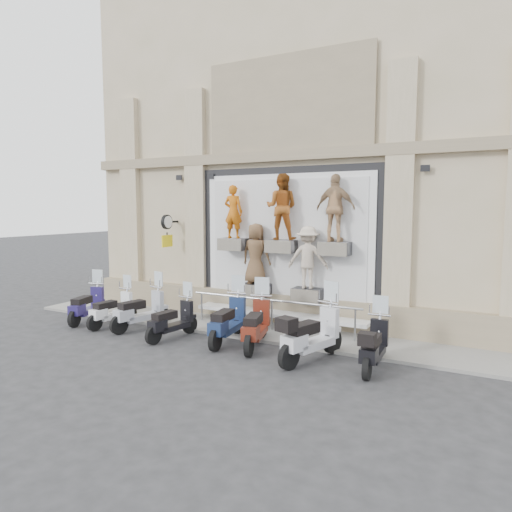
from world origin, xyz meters
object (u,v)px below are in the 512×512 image
object	(u,v)px
scooter_a	(87,297)
scooter_e	(228,311)
scooter_h	(374,335)
scooter_d	(172,312)
scooter_f	(256,314)
guard_rail	(272,316)
clock_sign_bracket	(167,227)
scooter_b	(112,302)
scooter_g	(312,323)
scooter_c	(141,302)

from	to	relation	value
scooter_a	scooter_e	world-z (taller)	scooter_e
scooter_a	scooter_h	distance (m)	8.54
scooter_d	scooter_f	distance (m)	2.30
scooter_d	scooter_e	distance (m)	1.51
scooter_d	scooter_f	bearing A→B (deg)	17.72
scooter_a	scooter_f	xyz separation A→B (m)	(5.64, 0.11, 0.07)
scooter_f	scooter_h	size ratio (longest dim) A/B	1.11
guard_rail	clock_sign_bracket	xyz separation A→B (m)	(-3.90, 0.47, 2.34)
clock_sign_bracket	scooter_e	world-z (taller)	clock_sign_bracket
clock_sign_bracket	scooter_a	xyz separation A→B (m)	(-1.50, -1.95, -2.05)
clock_sign_bracket	scooter_d	world-z (taller)	clock_sign_bracket
scooter_f	scooter_d	bearing A→B (deg)	174.36
scooter_b	scooter_f	xyz separation A→B (m)	(4.59, 0.13, 0.11)
guard_rail	scooter_g	distance (m)	2.50
clock_sign_bracket	scooter_h	world-z (taller)	clock_sign_bracket
scooter_b	scooter_g	size ratio (longest dim) A/B	0.83
scooter_g	scooter_e	bearing A→B (deg)	-170.38
guard_rail	scooter_g	size ratio (longest dim) A/B	2.39
scooter_e	scooter_h	bearing A→B (deg)	-10.04
scooter_f	scooter_h	bearing A→B (deg)	-18.70
scooter_b	scooter_d	world-z (taller)	scooter_d
scooter_c	scooter_h	size ratio (longest dim) A/B	1.06
scooter_c	scooter_f	xyz separation A→B (m)	(3.64, 0.02, 0.03)
scooter_a	scooter_b	distance (m)	1.05
scooter_b	scooter_g	xyz separation A→B (m)	(6.15, -0.19, 0.15)
guard_rail	scooter_a	size ratio (longest dim) A/B	2.75
clock_sign_bracket	scooter_c	distance (m)	2.79
clock_sign_bracket	scooter_a	bearing A→B (deg)	-127.68
guard_rail	scooter_a	xyz separation A→B (m)	(-5.40, -1.48, 0.28)
scooter_a	scooter_c	world-z (taller)	scooter_c
scooter_f	scooter_g	size ratio (longest dim) A/B	0.95
scooter_h	guard_rail	bearing A→B (deg)	151.27
scooter_h	scooter_e	bearing A→B (deg)	174.60
scooter_g	scooter_h	bearing A→B (deg)	22.30
scooter_b	scooter_h	xyz separation A→B (m)	(7.50, -0.07, 0.03)
clock_sign_bracket	scooter_f	distance (m)	4.94
scooter_d	scooter_h	distance (m)	5.18
scooter_b	scooter_g	world-z (taller)	scooter_g
scooter_a	scooter_e	size ratio (longest dim) A/B	0.91
scooter_c	scooter_d	xyz separation A→B (m)	(1.37, -0.34, -0.07)
scooter_a	scooter_h	bearing A→B (deg)	-16.16
guard_rail	scooter_a	bearing A→B (deg)	-164.70
clock_sign_bracket	scooter_d	xyz separation A→B (m)	(1.86, -2.20, -2.09)
scooter_c	scooter_f	world-z (taller)	scooter_f
clock_sign_bracket	scooter_g	distance (m)	6.40
scooter_c	scooter_a	bearing A→B (deg)	-164.37
scooter_a	scooter_c	size ratio (longest dim) A/B	0.95
scooter_e	scooter_a	bearing A→B (deg)	174.71
scooter_c	scooter_g	xyz separation A→B (m)	(5.20, -0.30, 0.07)
scooter_b	scooter_h	world-z (taller)	scooter_h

